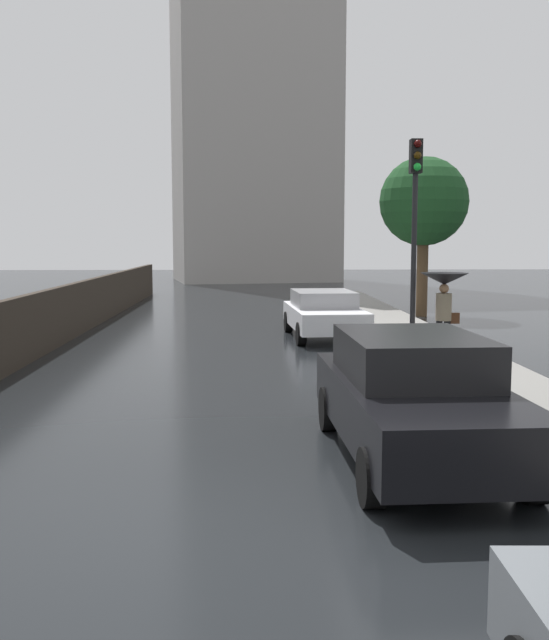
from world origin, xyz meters
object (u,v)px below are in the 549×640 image
object	(u,v)px
car_white_far_ahead	(324,313)
traffic_light	(415,207)
pedestrian_with_umbrella_near	(444,289)
car_black_mid_road	(414,396)
street_tree_near	(424,202)

from	to	relation	value
car_white_far_ahead	traffic_light	size ratio (longest dim) A/B	0.90
pedestrian_with_umbrella_near	traffic_light	bearing A→B (deg)	142.42
car_black_mid_road	traffic_light	distance (m)	8.23
pedestrian_with_umbrella_near	street_tree_near	distance (m)	10.06
traffic_light	street_tree_near	size ratio (longest dim) A/B	0.86
car_black_mid_road	pedestrian_with_umbrella_near	size ratio (longest dim) A/B	2.50
pedestrian_with_umbrella_near	car_white_far_ahead	bearing A→B (deg)	118.37
pedestrian_with_umbrella_near	street_tree_near	bearing A→B (deg)	78.79
car_black_mid_road	pedestrian_with_umbrella_near	world-z (taller)	pedestrian_with_umbrella_near
car_black_mid_road	pedestrian_with_umbrella_near	bearing A→B (deg)	70.21
traffic_light	street_tree_near	distance (m)	9.48
car_black_mid_road	pedestrian_with_umbrella_near	xyz separation A→B (m)	(2.30, 7.16, 0.83)
car_black_mid_road	traffic_light	size ratio (longest dim) A/B	0.96
car_white_far_ahead	pedestrian_with_umbrella_near	bearing A→B (deg)	-64.79
car_black_mid_road	street_tree_near	world-z (taller)	street_tree_near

